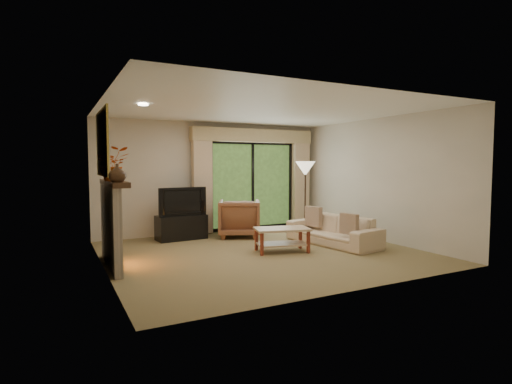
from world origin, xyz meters
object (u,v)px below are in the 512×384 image
sofa (333,230)px  media_console (181,227)px  armchair (239,218)px  coffee_table (282,240)px

sofa → media_console: bearing=-135.7°
armchair → sofa: (1.32, -1.66, -0.13)m
media_console → sofa: (2.58, -1.93, 0.03)m
media_console → coffee_table: bearing=-62.1°
media_console → sofa: bearing=-41.3°
sofa → coffee_table: sofa is taller
sofa → coffee_table: 1.28m
sofa → coffee_table: size_ratio=2.02×
armchair → sofa: armchair is taller
media_console → coffee_table: (1.30, -2.05, -0.04)m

